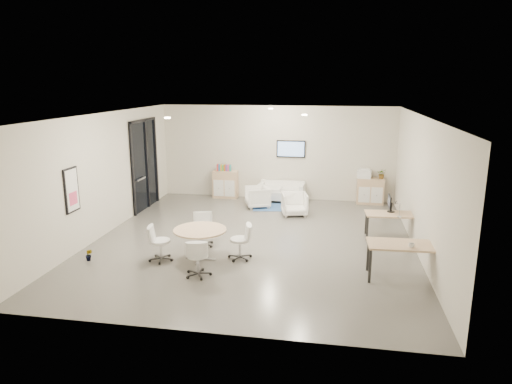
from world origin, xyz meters
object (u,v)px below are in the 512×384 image
(loveseat, at_px, (282,192))
(armchair_left, at_px, (257,196))
(sideboard_left, at_px, (225,184))
(armchair_right, at_px, (294,203))
(desk_rear, at_px, (391,216))
(sideboard_right, at_px, (370,191))
(desk_front, at_px, (404,248))
(round_table, at_px, (200,233))

(loveseat, bearing_deg, armchair_left, -123.53)
(sideboard_left, height_order, armchair_right, sideboard_left)
(armchair_right, bearing_deg, desk_rear, -46.06)
(sideboard_right, xyz_separation_m, armchair_left, (-3.63, -1.06, -0.06))
(armchair_left, xyz_separation_m, desk_rear, (3.92, -2.44, 0.24))
(desk_front, bearing_deg, loveseat, 116.31)
(sideboard_left, distance_m, armchair_left, 1.69)
(sideboard_left, distance_m, desk_front, 7.96)
(sideboard_right, xyz_separation_m, loveseat, (-2.94, -0.15, -0.12))
(armchair_right, xyz_separation_m, desk_rear, (2.65, -1.73, 0.23))
(armchair_left, relative_size, desk_front, 0.50)
(desk_front, height_order, round_table, desk_front)
(sideboard_right, xyz_separation_m, desk_rear, (0.29, -3.50, 0.18))
(loveseat, height_order, armchair_left, armchair_left)
(sideboard_left, height_order, desk_rear, sideboard_left)
(sideboard_left, bearing_deg, sideboard_right, 0.09)
(desk_front, bearing_deg, desk_rear, 87.03)
(sideboard_right, relative_size, desk_front, 0.59)
(armchair_left, bearing_deg, round_table, -27.15)
(sideboard_right, distance_m, armchair_left, 3.78)
(armchair_right, distance_m, desk_rear, 3.18)
(armchair_left, xyz_separation_m, round_table, (-0.53, -4.67, 0.27))
(armchair_left, bearing_deg, desk_front, 17.28)
(round_table, bearing_deg, desk_front, -3.79)
(sideboard_left, xyz_separation_m, sideboard_right, (4.95, 0.01, -0.04))
(sideboard_right, xyz_separation_m, armchair_right, (-2.37, -1.77, -0.05))
(desk_rear, bearing_deg, armchair_right, 143.47)
(sideboard_left, relative_size, loveseat, 0.61)
(round_table, bearing_deg, sideboard_left, 97.91)
(sideboard_left, height_order, sideboard_right, sideboard_left)
(loveseat, distance_m, desk_rear, 4.66)
(loveseat, xyz_separation_m, round_table, (-1.22, -5.59, 0.34))
(sideboard_left, distance_m, desk_rear, 6.30)
(sideboard_left, bearing_deg, armchair_left, -38.60)
(armchair_right, xyz_separation_m, desk_front, (2.62, -4.26, 0.30))
(sideboard_right, bearing_deg, desk_front, -87.62)
(sideboard_right, height_order, desk_front, sideboard_right)
(loveseat, xyz_separation_m, armchair_right, (0.57, -1.62, 0.07))
(armchair_left, xyz_separation_m, desk_front, (3.88, -4.97, 0.31))
(sideboard_right, height_order, armchair_right, sideboard_right)
(sideboard_left, bearing_deg, round_table, -82.09)
(loveseat, relative_size, round_table, 1.30)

